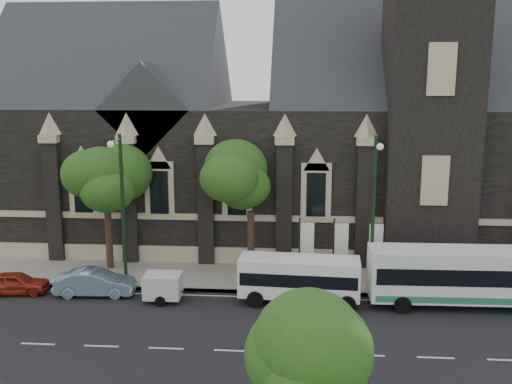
# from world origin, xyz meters

# --- Properties ---
(ground) EXTENTS (160.00, 160.00, 0.00)m
(ground) POSITION_xyz_m (0.00, 0.00, 0.00)
(ground) COLOR black
(ground) RESTS_ON ground
(sidewalk) EXTENTS (80.00, 5.00, 0.15)m
(sidewalk) POSITION_xyz_m (0.00, 9.50, 0.07)
(sidewalk) COLOR gray
(sidewalk) RESTS_ON ground
(museum) EXTENTS (40.00, 17.70, 29.90)m
(museum) POSITION_xyz_m (5.12, 18.78, 8.17)
(museum) COLOR black
(museum) RESTS_ON ground
(tree_park_east) EXTENTS (3.40, 3.40, 6.28)m
(tree_park_east) POSITION_xyz_m (6.18, -9.32, 4.62)
(tree_park_east) COLOR black
(tree_park_east) RESTS_ON ground
(tree_walk_right) EXTENTS (4.08, 4.08, 7.80)m
(tree_walk_right) POSITION_xyz_m (3.21, 10.71, 5.82)
(tree_walk_right) COLOR black
(tree_walk_right) RESTS_ON ground
(tree_walk_left) EXTENTS (3.91, 3.91, 7.64)m
(tree_walk_left) POSITION_xyz_m (-5.80, 10.70, 5.73)
(tree_walk_left) COLOR black
(tree_walk_left) RESTS_ON ground
(street_lamp_near) EXTENTS (0.36, 1.88, 9.00)m
(street_lamp_near) POSITION_xyz_m (10.00, 7.09, 5.11)
(street_lamp_near) COLOR black
(street_lamp_near) RESTS_ON ground
(street_lamp_mid) EXTENTS (0.36, 1.88, 9.00)m
(street_lamp_mid) POSITION_xyz_m (-4.00, 7.09, 5.11)
(street_lamp_mid) COLOR black
(street_lamp_mid) RESTS_ON ground
(banner_flag_left) EXTENTS (0.90, 0.10, 4.00)m
(banner_flag_left) POSITION_xyz_m (6.29, 9.00, 2.38)
(banner_flag_left) COLOR black
(banner_flag_left) RESTS_ON ground
(banner_flag_center) EXTENTS (0.90, 0.10, 4.00)m
(banner_flag_center) POSITION_xyz_m (8.29, 9.00, 2.38)
(banner_flag_center) COLOR black
(banner_flag_center) RESTS_ON ground
(banner_flag_right) EXTENTS (0.90, 0.10, 4.00)m
(banner_flag_right) POSITION_xyz_m (10.29, 9.00, 2.38)
(banner_flag_right) COLOR black
(banner_flag_right) RESTS_ON ground
(tour_coach) EXTENTS (10.85, 2.68, 3.15)m
(tour_coach) POSITION_xyz_m (15.16, 6.03, 1.73)
(tour_coach) COLOR white
(tour_coach) RESTS_ON ground
(shuttle_bus) EXTENTS (6.59, 2.66, 2.50)m
(shuttle_bus) POSITION_xyz_m (6.03, 5.92, 1.46)
(shuttle_bus) COLOR white
(shuttle_bus) RESTS_ON ground
(box_trailer) EXTENTS (2.89, 1.70, 1.54)m
(box_trailer) POSITION_xyz_m (-1.42, 5.57, 0.87)
(box_trailer) COLOR silver
(box_trailer) RESTS_ON ground
(sedan) EXTENTS (4.54, 1.84, 1.47)m
(sedan) POSITION_xyz_m (-5.44, 6.17, 0.73)
(sedan) COLOR #809FB9
(sedan) RESTS_ON ground
(car_far_red) EXTENTS (3.84, 1.90, 1.26)m
(car_far_red) POSITION_xyz_m (-10.01, 6.06, 0.63)
(car_far_red) COLOR #9C2916
(car_far_red) RESTS_ON ground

